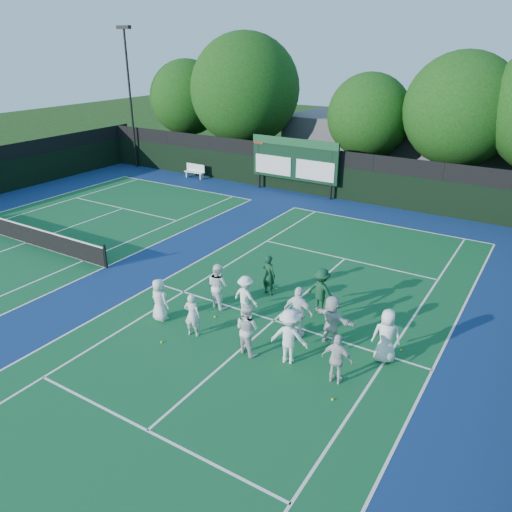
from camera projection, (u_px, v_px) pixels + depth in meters
The scene contains 32 objects.
ground at pixel (259, 334), 16.81m from camera, with size 120.00×120.00×0.00m, color #16350E.
court_apron at pixel (148, 281), 20.51m from camera, with size 34.00×32.00×0.01m, color navy.
near_court at pixel (274, 320), 17.59m from camera, with size 11.05×23.85×0.01m.
left_court at pixel (27, 243), 24.40m from camera, with size 11.05×23.85×0.01m.
back_fence at pixel (311, 173), 31.66m from camera, with size 34.00×0.08×3.00m.
scoreboard at pixel (294, 160), 31.50m from camera, with size 6.00×0.21×3.55m.
clubhouse at pixel (411, 149), 35.70m from camera, with size 18.00×6.00×4.00m, color #55555A.
light_pole_left at pixel (129, 82), 36.77m from camera, with size 1.20×0.30×10.12m.
tennis_net at pixel (25, 233), 24.21m from camera, with size 11.30×0.10×1.10m.
bench at pixel (195, 171), 35.82m from camera, with size 1.58×0.43×1.00m.
tree_a at pixel (189, 100), 39.16m from camera, with size 5.77×5.77×7.91m.
tree_b at pixel (247, 92), 36.19m from camera, with size 7.93×7.93×9.84m.
tree_c at pixel (371, 118), 32.02m from camera, with size 5.35×5.35×7.37m.
tree_d at pixel (464, 113), 29.06m from camera, with size 6.61×6.61×8.72m.
tennis_ball_0 at pixel (161, 342), 16.27m from camera, with size 0.07×0.07×0.07m, color yellow.
tennis_ball_1 at pixel (327, 303), 18.71m from camera, with size 0.07×0.07×0.07m, color yellow.
tennis_ball_2 at pixel (333, 400), 13.66m from camera, with size 0.07×0.07×0.07m, color yellow.
tennis_ball_3 at pixel (215, 317), 17.77m from camera, with size 0.07×0.07×0.07m, color yellow.
tennis_ball_4 at pixel (276, 289), 19.76m from camera, with size 0.07×0.07×0.07m, color yellow.
tennis_ball_5 at pixel (401, 350), 15.85m from camera, with size 0.07×0.07×0.07m, color yellow.
player_front_0 at pixel (159, 300), 17.37m from camera, with size 0.76×0.50×1.56m, color white.
player_front_1 at pixel (192, 315), 16.43m from camera, with size 0.56×0.37×1.53m, color silver.
player_front_2 at pixel (247, 329), 15.48m from camera, with size 0.83×0.65×1.70m, color silver.
player_front_3 at pixel (289, 336), 15.01m from camera, with size 1.15×0.66×1.78m, color white.
player_front_4 at pixel (337, 359), 14.12m from camera, with size 0.92×0.38×1.57m, color silver.
player_back_0 at pixel (218, 286), 18.22m from camera, with size 0.83×0.65×1.71m, color white.
player_back_1 at pixel (246, 296), 17.63m from camera, with size 1.00×0.57×1.55m, color white.
player_back_2 at pixel (298, 312), 16.34m from camera, with size 1.05×0.44×1.80m, color white.
player_back_3 at pixel (332, 320), 15.97m from camera, with size 1.59×0.51×1.71m, color silver.
player_back_4 at pixel (386, 336), 15.07m from camera, with size 0.86×0.56×1.75m, color white.
coach_left at pixel (269, 275), 19.13m from camera, with size 0.60×0.39×1.63m, color #0F3720.
coach_right at pixel (321, 291), 17.81m from camera, with size 1.11×0.64×1.72m, color #103B20.
Camera 1 is at (7.54, -12.28, 9.06)m, focal length 35.00 mm.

